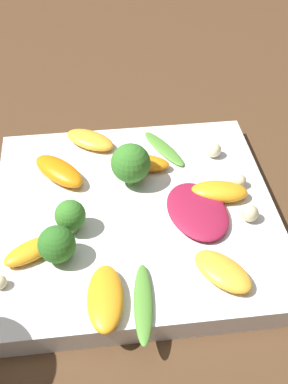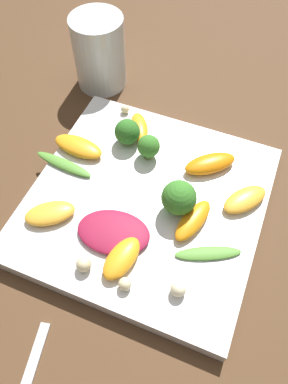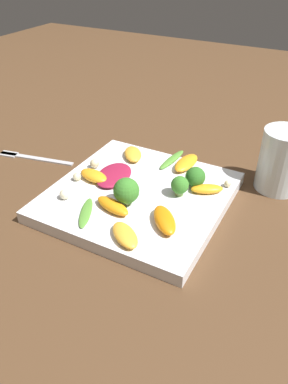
{
  "view_description": "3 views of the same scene",
  "coord_description": "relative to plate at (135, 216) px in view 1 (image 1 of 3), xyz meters",
  "views": [
    {
      "loc": [
        0.04,
        0.41,
        0.41
      ],
      "look_at": [
        -0.01,
        -0.01,
        0.03
      ],
      "focal_mm": 50.0,
      "sensor_mm": 36.0,
      "label": 1
    },
    {
      "loc": [
        -0.24,
        -0.1,
        0.43
      ],
      "look_at": [
        0.0,
        0.0,
        0.03
      ],
      "focal_mm": 35.0,
      "sensor_mm": 36.0,
      "label": 2
    },
    {
      "loc": [
        0.26,
        -0.47,
        0.4
      ],
      "look_at": [
        0.01,
        -0.01,
        0.03
      ],
      "focal_mm": 35.0,
      "sensor_mm": 36.0,
      "label": 3
    }
  ],
  "objects": [
    {
      "name": "ground_plane",
      "position": [
        0.0,
        0.0,
        -0.01
      ],
      "size": [
        2.4,
        2.4,
        0.0
      ],
      "primitive_type": "plane",
      "color": "#4C331E"
    },
    {
      "name": "orange_segment_2",
      "position": [
        0.08,
        -0.06,
        0.02
      ],
      "size": [
        0.07,
        0.07,
        0.02
      ],
      "color": "orange",
      "rests_on": "plate"
    },
    {
      "name": "macadamia_nut_0",
      "position": [
        -0.1,
        -0.08,
        0.02
      ],
      "size": [
        0.02,
        0.02,
        0.02
      ],
      "color": "beige",
      "rests_on": "plate"
    },
    {
      "name": "orange_segment_3",
      "position": [
        0.11,
        0.05,
        0.02
      ],
      "size": [
        0.06,
        0.05,
        0.01
      ],
      "color": "orange",
      "rests_on": "plate"
    },
    {
      "name": "macadamia_nut_1",
      "position": [
        0.13,
        0.09,
        0.02
      ],
      "size": [
        0.01,
        0.01,
        0.01
      ],
      "color": "beige",
      "rests_on": "plate"
    },
    {
      "name": "orange_segment_0",
      "position": [
        -0.09,
        -0.01,
        0.02
      ],
      "size": [
        0.07,
        0.04,
        0.02
      ],
      "color": "orange",
      "rests_on": "plate"
    },
    {
      "name": "broccoli_floret_2",
      "position": [
        0.07,
        0.02,
        0.03
      ],
      "size": [
        0.03,
        0.03,
        0.04
      ],
      "color": "#7A9E51",
      "rests_on": "plate"
    },
    {
      "name": "radicchio_leaf_0",
      "position": [
        -0.06,
        0.02,
        0.02
      ],
      "size": [
        0.07,
        0.1,
        0.01
      ],
      "color": "maroon",
      "rests_on": "plate"
    },
    {
      "name": "orange_segment_4",
      "position": [
        -0.07,
        0.1,
        0.02
      ],
      "size": [
        0.06,
        0.07,
        0.01
      ],
      "color": "#FCAD33",
      "rests_on": "plate"
    },
    {
      "name": "orange_segment_6",
      "position": [
        -0.01,
        -0.07,
        0.02
      ],
      "size": [
        0.07,
        0.04,
        0.02
      ],
      "color": "orange",
      "rests_on": "plate"
    },
    {
      "name": "arugula_sprig_1",
      "position": [
        0.01,
        0.12,
        0.01
      ],
      "size": [
        0.03,
        0.09,
        0.01
      ],
      "color": "#518E33",
      "rests_on": "plate"
    },
    {
      "name": "orange_segment_5",
      "position": [
        0.04,
        -0.12,
        0.02
      ],
      "size": [
        0.07,
        0.06,
        0.01
      ],
      "color": "#FCAD33",
      "rests_on": "plate"
    },
    {
      "name": "macadamia_nut_2",
      "position": [
        -0.12,
        -0.02,
        0.02
      ],
      "size": [
        0.02,
        0.02,
        0.02
      ],
      "color": "beige",
      "rests_on": "plate"
    },
    {
      "name": "arugula_sprig_0",
      "position": [
        -0.05,
        -0.1,
        0.01
      ],
      "size": [
        0.05,
        0.08,
        0.01
      ],
      "color": "#518E33",
      "rests_on": "plate"
    },
    {
      "name": "plate",
      "position": [
        0.0,
        0.0,
        0.0
      ],
      "size": [
        0.3,
        0.3,
        0.02
      ],
      "color": "white",
      "rests_on": "ground_plane"
    },
    {
      "name": "broccoli_floret_0",
      "position": [
        0.0,
        -0.04,
        0.04
      ],
      "size": [
        0.04,
        0.04,
        0.05
      ],
      "color": "#84AD5B",
      "rests_on": "plate"
    },
    {
      "name": "macadamia_nut_3",
      "position": [
        -0.11,
        0.03,
        0.02
      ],
      "size": [
        0.02,
        0.02,
        0.02
      ],
      "color": "beige",
      "rests_on": "plate"
    },
    {
      "name": "orange_segment_1",
      "position": [
        0.04,
        0.12,
        0.02
      ],
      "size": [
        0.04,
        0.08,
        0.02
      ],
      "color": "orange",
      "rests_on": "plate"
    },
    {
      "name": "broccoli_floret_1",
      "position": [
        0.08,
        0.06,
        0.03
      ],
      "size": [
        0.04,
        0.04,
        0.04
      ],
      "color": "#7A9E51",
      "rests_on": "plate"
    }
  ]
}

